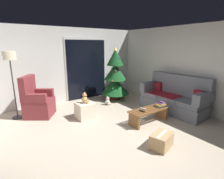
# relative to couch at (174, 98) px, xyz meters

# --- Properties ---
(ground_plane) EXTENTS (7.00, 7.00, 0.00)m
(ground_plane) POSITION_rel_couch_xyz_m (-2.32, -0.26, -0.40)
(ground_plane) COLOR #B2A38E
(wall_back) EXTENTS (5.72, 0.12, 2.50)m
(wall_back) POSITION_rel_couch_xyz_m (-2.32, 2.80, 0.85)
(wall_back) COLOR silver
(wall_back) RESTS_ON ground
(wall_right) EXTENTS (0.12, 6.00, 2.50)m
(wall_right) POSITION_rel_couch_xyz_m (0.54, -0.26, 0.85)
(wall_right) COLOR silver
(wall_right) RESTS_ON ground
(patio_door_frame) EXTENTS (1.60, 0.02, 2.20)m
(patio_door_frame) POSITION_rel_couch_xyz_m (-1.45, 2.73, 0.70)
(patio_door_frame) COLOR silver
(patio_door_frame) RESTS_ON ground
(patio_door_glass) EXTENTS (1.50, 0.02, 2.10)m
(patio_door_glass) POSITION_rel_couch_xyz_m (-1.45, 2.71, 0.65)
(patio_door_glass) COLOR black
(patio_door_glass) RESTS_ON ground
(couch) EXTENTS (0.88, 1.98, 1.08)m
(couch) POSITION_rel_couch_xyz_m (0.00, 0.00, 0.00)
(couch) COLOR slate
(couch) RESTS_ON ground
(coffee_table) EXTENTS (1.10, 0.40, 0.36)m
(coffee_table) POSITION_rel_couch_xyz_m (-1.20, -0.15, -0.16)
(coffee_table) COLOR brown
(coffee_table) RESTS_ON ground
(remote_silver) EXTENTS (0.10, 0.16, 0.02)m
(remote_silver) POSITION_rel_couch_xyz_m (-1.32, -0.06, -0.03)
(remote_silver) COLOR #ADADB2
(remote_silver) RESTS_ON coffee_table
(remote_black) EXTENTS (0.06, 0.16, 0.02)m
(remote_black) POSITION_rel_couch_xyz_m (-1.46, -0.17, -0.03)
(remote_black) COLOR black
(remote_black) RESTS_ON coffee_table
(book_stack) EXTENTS (0.28, 0.20, 0.11)m
(book_stack) POSITION_rel_couch_xyz_m (-0.80, -0.19, 0.01)
(book_stack) COLOR #4C4C51
(book_stack) RESTS_ON coffee_table
(cell_phone) EXTENTS (0.08, 0.15, 0.01)m
(cell_phone) POSITION_rel_couch_xyz_m (-0.82, -0.17, 0.07)
(cell_phone) COLOR black
(cell_phone) RESTS_ON book_stack
(christmas_tree) EXTENTS (1.01, 1.01, 1.86)m
(christmas_tree) POSITION_rel_couch_xyz_m (-0.73, 1.96, 0.43)
(christmas_tree) COLOR #4C1E19
(christmas_tree) RESTS_ON ground
(armchair) EXTENTS (0.95, 0.95, 1.13)m
(armchair) POSITION_rel_couch_xyz_m (-3.40, 1.91, 0.00)
(armchair) COLOR maroon
(armchair) RESTS_ON ground
(floor_lamp) EXTENTS (0.32, 0.32, 1.78)m
(floor_lamp) POSITION_rel_couch_xyz_m (-3.91, 2.09, 1.11)
(floor_lamp) COLOR #2D2D30
(floor_lamp) RESTS_ON ground
(ottoman) EXTENTS (0.44, 0.44, 0.43)m
(ottoman) POSITION_rel_couch_xyz_m (-2.40, 1.04, -0.19)
(ottoman) COLOR beige
(ottoman) RESTS_ON ground
(teddy_bear_honey) EXTENTS (0.21, 0.21, 0.29)m
(teddy_bear_honey) POSITION_rel_couch_xyz_m (-2.39, 1.03, 0.15)
(teddy_bear_honey) COLOR tan
(teddy_bear_honey) RESTS_ON ottoman
(teddy_bear_cream_by_tree) EXTENTS (0.21, 0.21, 0.29)m
(teddy_bear_cream_by_tree) POSITION_rel_couch_xyz_m (-1.29, 1.60, -0.28)
(teddy_bear_cream_by_tree) COLOR beige
(teddy_bear_cream_by_tree) RESTS_ON ground
(cardboard_box_taped_mid_floor) EXTENTS (0.53, 0.44, 0.29)m
(cardboard_box_taped_mid_floor) POSITION_rel_couch_xyz_m (-1.83, -1.10, -0.26)
(cardboard_box_taped_mid_floor) COLOR tan
(cardboard_box_taped_mid_floor) RESTS_ON ground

